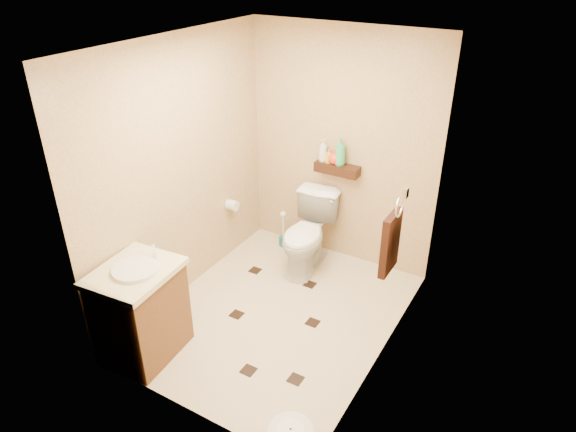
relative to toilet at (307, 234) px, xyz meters
The scene contains 18 objects.
ground 0.93m from the toilet, 80.34° to the right, with size 2.50×2.50×0.00m, color #C1B28D.
wall_back 0.92m from the toilet, 71.27° to the left, with size 2.00×0.04×2.40m, color tan.
wall_front 2.24m from the toilet, 86.11° to the right, with size 2.00×0.04×2.40m, color tan.
wall_left 1.44m from the toilet, 135.89° to the right, with size 0.04×2.50×2.40m, color tan.
wall_right 1.63m from the toilet, 36.08° to the right, with size 0.04×2.50×2.40m, color tan.
ceiling 2.18m from the toilet, 80.34° to the right, with size 2.00×2.50×0.02m, color silver.
wall_shelf 0.73m from the toilet, 67.26° to the left, with size 0.46×0.14×0.10m, color #35170E.
floor_accents 0.99m from the toilet, 79.13° to the right, with size 1.21×1.38×0.01m.
toilet is the anchor object (origin of this frame).
vanity 1.87m from the toilet, 107.38° to the right, with size 0.60×0.71×0.94m.
bathroom_scale 2.14m from the toilet, 64.64° to the right, with size 0.40×0.40×0.06m.
toilet_brush 0.55m from the toilet, 150.96° to the left, with size 0.10×0.10×0.43m.
towel_ring 1.33m from the toilet, 28.88° to the right, with size 0.12×0.30×0.76m.
toilet_paper 0.84m from the toilet, 167.16° to the right, with size 0.12×0.11×0.12m.
bottle_a 0.86m from the toilet, 93.32° to the left, with size 0.09×0.09×0.23m, color beige.
bottle_b 0.82m from the toilet, 82.55° to the left, with size 0.06×0.07×0.14m, color gold.
bottle_c 0.83m from the toilet, 71.36° to the left, with size 0.12×0.12×0.15m, color red.
bottle_d 0.90m from the toilet, 63.77° to the left, with size 0.11×0.11×0.28m, color #36A462.
Camera 1 is at (1.96, -3.16, 3.05)m, focal length 32.00 mm.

